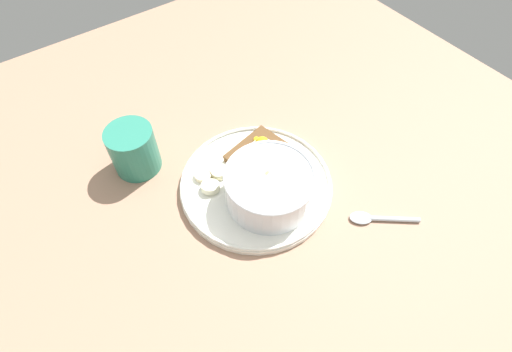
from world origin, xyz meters
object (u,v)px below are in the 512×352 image
object	(u,v)px
poached_egg	(263,148)
coffee_mug	(133,149)
banana_slice_front	(219,172)
banana_slice_back	(210,187)
spoon	(375,218)
banana_slice_left	(203,175)
toast_slice	(263,157)
oatmeal_bowl	(268,187)

from	to	relation	value
poached_egg	coffee_mug	bearing A→B (deg)	-124.37
banana_slice_front	coffee_mug	bearing A→B (deg)	-136.44
banana_slice_back	spoon	bearing A→B (deg)	42.85
banana_slice_left	coffee_mug	world-z (taller)	coffee_mug
toast_slice	banana_slice_front	world-z (taller)	toast_slice
banana_slice_left	spoon	distance (cm)	29.10
toast_slice	banana_slice_back	bearing A→B (deg)	-90.38
toast_slice	banana_slice_front	size ratio (longest dim) A/B	2.90
coffee_mug	spoon	size ratio (longest dim) A/B	0.87
toast_slice	banana_slice_left	bearing A→B (deg)	-106.03
toast_slice	banana_slice_left	distance (cm)	10.87
toast_slice	coffee_mug	world-z (taller)	coffee_mug
banana_slice_back	coffee_mug	size ratio (longest dim) A/B	0.53
banana_slice_left	coffee_mug	xyz separation A→B (cm)	(-9.53, -7.55, 2.83)
oatmeal_bowl	banana_slice_left	xyz separation A→B (cm)	(-9.92, -6.11, -2.74)
banana_slice_back	spoon	size ratio (longest dim) A/B	0.46
spoon	toast_slice	bearing A→B (deg)	-158.95
oatmeal_bowl	poached_egg	size ratio (longest dim) A/B	2.15
banana_slice_left	spoon	world-z (taller)	banana_slice_left
toast_slice	banana_slice_left	size ratio (longest dim) A/B	2.88
oatmeal_bowl	banana_slice_front	world-z (taller)	oatmeal_bowl
oatmeal_bowl	banana_slice_front	size ratio (longest dim) A/B	3.52
oatmeal_bowl	toast_slice	distance (cm)	8.52
coffee_mug	banana_slice_back	bearing A→B (deg)	29.99
oatmeal_bowl	toast_slice	xyz separation A→B (cm)	(-6.92, 4.34, -2.43)
oatmeal_bowl	spoon	size ratio (longest dim) A/B	1.48
toast_slice	poached_egg	xyz separation A→B (cm)	(-0.18, 0.06, 2.07)
poached_egg	banana_slice_back	xyz separation A→B (cm)	(0.11, -10.86, -2.19)
toast_slice	banana_slice_back	xyz separation A→B (cm)	(-0.07, -10.81, -0.13)
poached_egg	banana_slice_back	size ratio (longest dim) A/B	1.50
poached_egg	coffee_mug	world-z (taller)	coffee_mug
banana_slice_front	banana_slice_left	bearing A→B (deg)	-113.24
poached_egg	banana_slice_front	bearing A→B (deg)	-102.25
oatmeal_bowl	banana_slice_front	distance (cm)	9.87
coffee_mug	spoon	xyz separation A→B (cm)	(32.32, 25.62, -3.90)
banana_slice_back	coffee_mug	distance (cm)	14.63
toast_slice	poached_egg	size ratio (longest dim) A/B	1.77
oatmeal_bowl	poached_egg	bearing A→B (deg)	148.27
banana_slice_front	spoon	world-z (taller)	banana_slice_front
toast_slice	coffee_mug	size ratio (longest dim) A/B	1.41
poached_egg	banana_slice_back	distance (cm)	11.08
coffee_mug	toast_slice	bearing A→B (deg)	55.15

